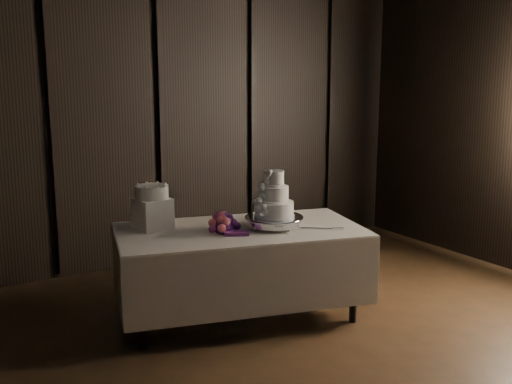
% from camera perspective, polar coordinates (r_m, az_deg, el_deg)
% --- Properties ---
extents(room, '(6.08, 7.08, 3.08)m').
position_cam_1_polar(room, '(3.39, 13.24, 2.49)').
color(room, black).
rests_on(room, ground).
extents(display_table, '(2.18, 1.48, 0.76)m').
position_cam_1_polar(display_table, '(4.99, -1.50, -7.32)').
color(display_table, beige).
rests_on(display_table, ground).
extents(cake_stand, '(0.50, 0.50, 0.09)m').
position_cam_1_polar(cake_stand, '(4.92, 1.72, -2.88)').
color(cake_stand, silver).
rests_on(cake_stand, display_table).
extents(wedding_cake, '(0.36, 0.32, 0.38)m').
position_cam_1_polar(wedding_cake, '(4.85, 1.56, -0.70)').
color(wedding_cake, white).
rests_on(wedding_cake, cake_stand).
extents(bouquet, '(0.46, 0.50, 0.20)m').
position_cam_1_polar(bouquet, '(4.77, -3.09, -3.07)').
color(bouquet, '#E45D62').
rests_on(bouquet, display_table).
extents(box_pedestal, '(0.30, 0.30, 0.25)m').
position_cam_1_polar(box_pedestal, '(4.95, -9.83, -2.02)').
color(box_pedestal, white).
rests_on(box_pedestal, display_table).
extents(small_cake, '(0.30, 0.30, 0.11)m').
position_cam_1_polar(small_cake, '(4.91, -9.90, 0.01)').
color(small_cake, white).
rests_on(small_cake, box_pedestal).
extents(cake_knife, '(0.31, 0.24, 0.01)m').
position_cam_1_polar(cake_knife, '(4.90, 5.65, -3.46)').
color(cake_knife, silver).
rests_on(cake_knife, display_table).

